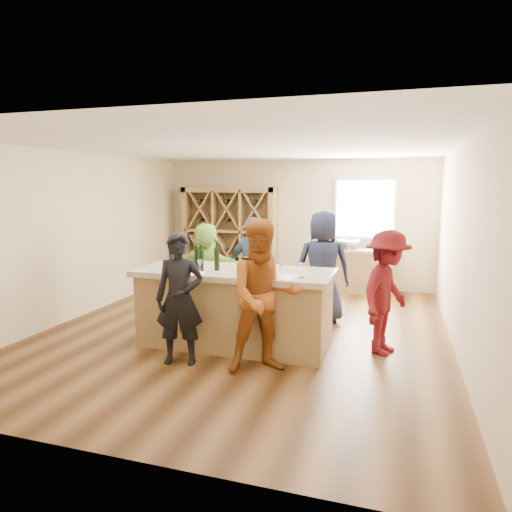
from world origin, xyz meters
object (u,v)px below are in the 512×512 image
(wine_bottle_e, at_px, (217,259))
(person_far_right, at_px, (323,267))
(wine_bottle_a, at_px, (172,259))
(sink, at_px, (348,244))
(wine_bottle_c, at_px, (197,259))
(wine_rack, at_px, (229,235))
(person_near_right, at_px, (264,296))
(person_far_mid, at_px, (254,267))
(person_server, at_px, (387,293))
(tasting_counter_base, at_px, (235,310))
(person_near_left, at_px, (180,299))
(wine_bottle_d, at_px, (201,261))
(person_far_left, at_px, (206,267))

(wine_bottle_e, relative_size, person_far_right, 0.17)
(wine_bottle_a, relative_size, person_far_right, 0.15)
(sink, distance_m, wine_bottle_c, 4.31)
(wine_rack, relative_size, wine_bottle_e, 7.17)
(person_near_right, relative_size, person_far_mid, 1.08)
(person_near_right, bearing_deg, person_far_right, 52.92)
(wine_bottle_a, bearing_deg, person_far_right, 41.17)
(person_near_right, bearing_deg, person_server, 8.91)
(person_server, bearing_deg, person_near_right, 147.86)
(wine_bottle_e, bearing_deg, tasting_counter_base, 28.68)
(wine_rack, xyz_separation_m, person_far_mid, (1.36, -2.46, -0.24))
(wine_bottle_a, xyz_separation_m, person_server, (2.91, 0.46, -0.39))
(wine_bottle_a, bearing_deg, person_far_mid, 66.88)
(person_server, bearing_deg, tasting_counter_base, 118.90)
(person_far_mid, xyz_separation_m, person_far_right, (1.18, 0.02, 0.06))
(tasting_counter_base, relative_size, wine_bottle_e, 8.47)
(wine_rack, bearing_deg, person_far_mid, -60.95)
(person_far_mid, bearing_deg, person_far_right, -162.51)
(tasting_counter_base, relative_size, person_server, 1.56)
(wine_bottle_a, relative_size, person_near_left, 0.17)
(wine_bottle_d, relative_size, person_near_left, 0.16)
(person_far_mid, bearing_deg, person_server, 169.11)
(tasting_counter_base, height_order, person_far_mid, person_far_mid)
(wine_bottle_a, height_order, person_near_right, person_near_right)
(wine_rack, relative_size, person_near_left, 1.32)
(wine_bottle_c, relative_size, person_far_left, 0.17)
(wine_rack, xyz_separation_m, sink, (2.70, -0.07, -0.09))
(person_far_right, bearing_deg, person_server, 117.60)
(person_far_right, bearing_deg, sink, -107.61)
(tasting_counter_base, distance_m, wine_bottle_a, 1.15)
(wine_rack, xyz_separation_m, wine_bottle_a, (0.67, -4.08, 0.12))
(person_server, distance_m, person_far_right, 1.57)
(wine_bottle_a, relative_size, person_server, 0.17)
(wine_bottle_a, height_order, wine_bottle_c, wine_bottle_a)
(tasting_counter_base, bearing_deg, sink, 73.36)
(wine_rack, bearing_deg, person_far_right, -43.78)
(wine_bottle_d, xyz_separation_m, person_far_right, (1.40, 1.67, -0.30))
(wine_rack, relative_size, person_server, 1.32)
(sink, bearing_deg, person_far_mid, -119.26)
(sink, bearing_deg, wine_bottle_a, -116.86)
(wine_rack, bearing_deg, tasting_counter_base, -68.35)
(wine_bottle_d, height_order, person_near_right, person_near_right)
(wine_bottle_a, bearing_deg, wine_rack, 99.34)
(wine_rack, height_order, person_far_mid, wine_rack)
(sink, relative_size, wine_bottle_e, 1.77)
(person_near_right, bearing_deg, person_far_left, 98.85)
(sink, height_order, person_far_left, person_far_left)
(person_near_left, bearing_deg, wine_bottle_a, 111.27)
(person_far_mid, bearing_deg, wine_bottle_a, 83.59)
(wine_bottle_a, bearing_deg, tasting_counter_base, 10.68)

